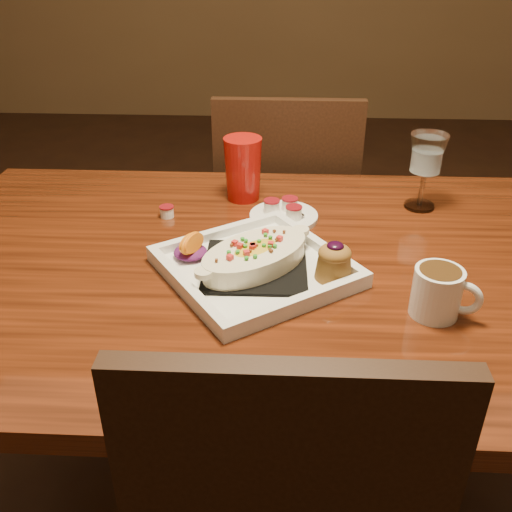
{
  "coord_description": "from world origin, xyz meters",
  "views": [
    {
      "loc": [
        -0.01,
        -0.95,
        1.32
      ],
      "look_at": [
        -0.06,
        -0.02,
        0.77
      ],
      "focal_mm": 40.0,
      "sensor_mm": 36.0,
      "label": 1
    }
  ],
  "objects_px": {
    "goblet": "(427,158)",
    "saucer": "(284,214)",
    "coffee_mug": "(439,291)",
    "table": "(285,302)",
    "chair_far": "(285,225)",
    "red_tumbler": "(243,169)",
    "plate": "(261,262)"
  },
  "relations": [
    {
      "from": "table",
      "to": "goblet",
      "type": "bearing_deg",
      "value": 40.39
    },
    {
      "from": "table",
      "to": "chair_far",
      "type": "relative_size",
      "value": 1.61
    },
    {
      "from": "coffee_mug",
      "to": "table",
      "type": "bearing_deg",
      "value": 167.18
    },
    {
      "from": "table",
      "to": "chair_far",
      "type": "bearing_deg",
      "value": 90.0
    },
    {
      "from": "coffee_mug",
      "to": "chair_far",
      "type": "bearing_deg",
      "value": 127.58
    },
    {
      "from": "table",
      "to": "coffee_mug",
      "type": "bearing_deg",
      "value": -32.92
    },
    {
      "from": "plate",
      "to": "saucer",
      "type": "bearing_deg",
      "value": 45.45
    },
    {
      "from": "goblet",
      "to": "saucer",
      "type": "distance_m",
      "value": 0.34
    },
    {
      "from": "chair_far",
      "to": "saucer",
      "type": "bearing_deg",
      "value": 89.05
    },
    {
      "from": "goblet",
      "to": "coffee_mug",
      "type": "bearing_deg",
      "value": -97.7
    },
    {
      "from": "plate",
      "to": "coffee_mug",
      "type": "distance_m",
      "value": 0.32
    },
    {
      "from": "table",
      "to": "plate",
      "type": "xyz_separation_m",
      "value": [
        -0.05,
        -0.05,
        0.12
      ]
    },
    {
      "from": "saucer",
      "to": "chair_far",
      "type": "bearing_deg",
      "value": 89.05
    },
    {
      "from": "red_tumbler",
      "to": "table",
      "type": "bearing_deg",
      "value": -70.3
    },
    {
      "from": "chair_far",
      "to": "goblet",
      "type": "bearing_deg",
      "value": 129.63
    },
    {
      "from": "table",
      "to": "coffee_mug",
      "type": "xyz_separation_m",
      "value": [
        0.25,
        -0.16,
        0.14
      ]
    },
    {
      "from": "table",
      "to": "saucer",
      "type": "height_order",
      "value": "saucer"
    },
    {
      "from": "chair_far",
      "to": "coffee_mug",
      "type": "height_order",
      "value": "chair_far"
    },
    {
      "from": "table",
      "to": "plate",
      "type": "height_order",
      "value": "plate"
    },
    {
      "from": "table",
      "to": "plate",
      "type": "bearing_deg",
      "value": -134.36
    },
    {
      "from": "coffee_mug",
      "to": "goblet",
      "type": "bearing_deg",
      "value": 102.4
    },
    {
      "from": "plate",
      "to": "saucer",
      "type": "height_order",
      "value": "plate"
    },
    {
      "from": "goblet",
      "to": "chair_far",
      "type": "bearing_deg",
      "value": 129.63
    },
    {
      "from": "table",
      "to": "goblet",
      "type": "xyz_separation_m",
      "value": [
        0.31,
        0.26,
        0.22
      ]
    },
    {
      "from": "table",
      "to": "coffee_mug",
      "type": "relative_size",
      "value": 13.43
    },
    {
      "from": "coffee_mug",
      "to": "goblet",
      "type": "relative_size",
      "value": 0.64
    },
    {
      "from": "goblet",
      "to": "red_tumbler",
      "type": "xyz_separation_m",
      "value": [
        -0.41,
        0.03,
        -0.05
      ]
    },
    {
      "from": "chair_far",
      "to": "red_tumbler",
      "type": "relative_size",
      "value": 6.28
    },
    {
      "from": "plate",
      "to": "coffee_mug",
      "type": "relative_size",
      "value": 3.81
    },
    {
      "from": "table",
      "to": "red_tumbler",
      "type": "relative_size",
      "value": 10.12
    },
    {
      "from": "saucer",
      "to": "plate",
      "type": "bearing_deg",
      "value": -99.81
    },
    {
      "from": "chair_far",
      "to": "red_tumbler",
      "type": "xyz_separation_m",
      "value": [
        -0.1,
        -0.34,
        0.32
      ]
    }
  ]
}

